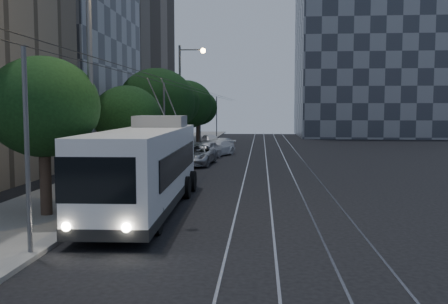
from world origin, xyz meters
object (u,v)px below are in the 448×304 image
streetlamp_far (185,90)px  streetlamp_near (101,46)px  car_white_b (217,148)px  car_white_c (220,145)px  car_white_d (211,140)px  pickup_silver (195,155)px  car_white_a (205,150)px  trolleybus (147,167)px

streetlamp_far → streetlamp_near: bearing=-88.6°
car_white_b → streetlamp_near: bearing=-71.2°
car_white_b → car_white_c: bearing=114.3°
car_white_d → streetlamp_near: (-0.47, -36.33, 5.89)m
pickup_silver → car_white_d: (-0.66, 17.93, -0.04)m
streetlamp_near → car_white_b: bearing=85.4°
car_white_d → streetlamp_near: bearing=-112.4°
car_white_d → pickup_silver: bearing=-109.5°
car_white_a → car_white_d: (-0.88, 13.28, -0.04)m
trolleybus → pickup_silver: trolleybus is taller
car_white_c → trolleybus: bearing=-72.1°
car_white_a → streetlamp_near: 23.82m
car_white_b → streetlamp_near: (-2.07, -25.84, 5.93)m
pickup_silver → streetlamp_far: size_ratio=0.56×
pickup_silver → streetlamp_near: size_ratio=0.49×
car_white_d → streetlamp_far: 12.78m
trolleybus → car_white_c: trolleybus is taller
car_white_c → car_white_d: (-1.53, 6.10, 0.06)m
trolleybus → car_white_b: trolleybus is taller
car_white_a → car_white_b: 2.88m
trolleybus → car_white_a: size_ratio=2.95×
car_white_a → car_white_b: size_ratio=0.95×
car_white_c → streetlamp_near: (-2.00, -30.23, 5.95)m
car_white_b → car_white_d: (-1.60, 10.49, 0.03)m
car_white_a → car_white_d: 13.31m
car_white_d → streetlamp_far: size_ratio=0.43×
car_white_a → car_white_c: size_ratio=1.12×
pickup_silver → streetlamp_far: (-1.75, 6.29, 5.10)m
car_white_b → car_white_c: size_ratio=1.18×
trolleybus → car_white_c: (0.75, 28.35, -1.15)m
trolleybus → streetlamp_far: (-1.87, 22.80, 4.06)m
car_white_b → car_white_c: car_white_b is taller
pickup_silver → trolleybus: bearing=-85.4°
car_white_b → car_white_d: size_ratio=1.12×
car_white_b → car_white_c: 4.39m
trolleybus → streetlamp_far: 23.24m
trolleybus → car_white_c: bearing=86.8°
car_white_d → streetlamp_far: (-1.09, -11.64, 5.15)m
streetlamp_far → car_white_d: bearing=84.6°
car_white_b → streetlamp_far: streetlamp_far is taller
streetlamp_near → car_white_d: bearing=89.3°
car_white_a → car_white_d: bearing=108.0°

